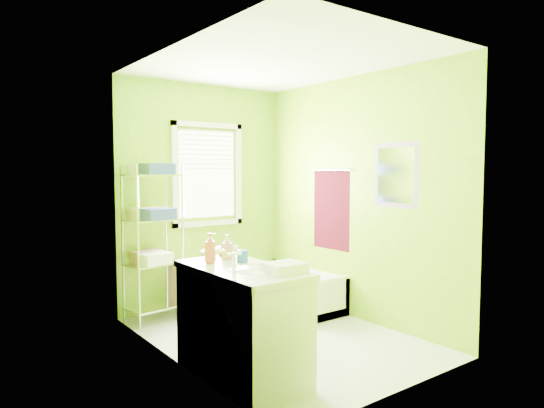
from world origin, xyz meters
TOP-DOWN VIEW (x-y plane):
  - ground at (0.00, 0.00)m, footprint 2.90×2.90m
  - room_envelope at (0.00, 0.00)m, footprint 2.14×2.94m
  - window at (0.05, 1.42)m, footprint 0.92×0.05m
  - door at (-1.04, -1.00)m, footprint 0.09×0.80m
  - right_wall_decor at (1.04, -0.02)m, footprint 0.04×1.48m
  - bathtub at (0.73, 0.71)m, footprint 0.65×1.39m
  - toilet at (-0.23, 1.11)m, footprint 0.63×0.86m
  - vanity at (-0.77, -0.56)m, footprint 0.59×1.14m
  - wire_shelf_unit at (-0.75, 1.17)m, footprint 0.60×0.48m

SIDE VIEW (x-z plane):
  - ground at x=0.00m, z-range 0.00..0.00m
  - bathtub at x=0.73m, z-range -0.08..0.37m
  - toilet at x=-0.23m, z-range 0.00..0.78m
  - vanity at x=-0.77m, z-range -0.09..1.01m
  - door at x=-1.04m, z-range 0.00..2.00m
  - wire_shelf_unit at x=-0.75m, z-range 0.19..1.86m
  - right_wall_decor at x=1.04m, z-range 0.74..1.91m
  - room_envelope at x=0.00m, z-range 0.24..2.86m
  - window at x=0.05m, z-range 1.00..2.22m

